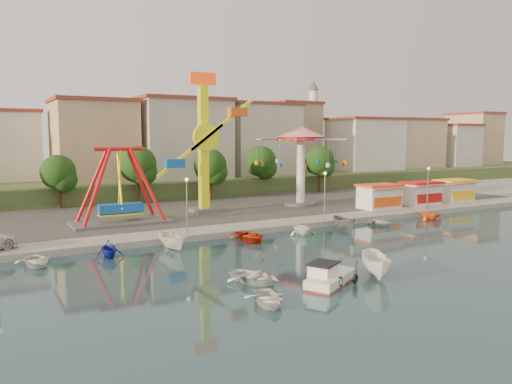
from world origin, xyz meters
TOP-DOWN VIEW (x-y plane):
  - ground at (0.00, 0.00)m, footprint 200.00×200.00m
  - quay_deck at (0.00, 62.00)m, footprint 200.00×100.00m
  - asphalt_pad at (0.00, 30.00)m, footprint 90.00×28.00m
  - hill_terrace at (0.00, 67.00)m, footprint 200.00×60.00m
  - pirate_ship_ride at (-12.04, 21.54)m, footprint 10.00×5.00m
  - kamikaze_tower at (-0.87, 24.25)m, footprint 8.25×3.10m
  - wave_swinger at (12.24, 23.82)m, footprint 11.60×11.60m
  - booth_left at (19.23, 16.49)m, footprint 5.40×3.78m
  - booth_mid at (26.67, 16.49)m, footprint 5.40×3.78m
  - booth_right at (33.28, 16.49)m, footprint 5.40×3.78m
  - lamp_post_1 at (-8.00, 13.00)m, footprint 0.14×0.14m
  - lamp_post_2 at (8.00, 13.00)m, footprint 0.14×0.14m
  - lamp_post_3 at (24.00, 13.00)m, footprint 0.14×0.14m
  - tree_1 at (-16.00, 36.24)m, footprint 4.35×4.35m
  - tree_2 at (-6.00, 35.81)m, footprint 5.02×5.02m
  - tree_3 at (4.00, 34.36)m, footprint 4.68×4.68m
  - tree_4 at (14.00, 37.35)m, footprint 4.86×4.86m
  - tree_5 at (24.00, 35.54)m, footprint 4.83×4.83m
  - building_1 at (-21.33, 51.38)m, footprint 12.33×9.01m
  - building_2 at (-8.19, 51.96)m, footprint 11.95×9.28m
  - building_3 at (5.60, 48.80)m, footprint 12.59×10.50m
  - building_4 at (19.07, 52.20)m, footprint 10.75×9.23m
  - building_5 at (32.37, 50.33)m, footprint 12.77×10.96m
  - building_6 at (44.15, 48.77)m, footprint 8.23×8.98m
  - building_7 at (56.03, 53.70)m, footprint 11.59×10.93m
  - building_8 at (69.93, 47.19)m, footprint 12.84×9.28m
  - building_9 at (83.46, 49.95)m, footprint 12.95×9.17m
  - minaret at (36.00, 54.00)m, footprint 2.80×2.80m
  - cabin_motorboat at (-5.19, -4.89)m, footprint 4.97×3.86m
  - rowboat_a at (-9.19, -2.11)m, footprint 4.01×4.63m
  - rowboat_b at (-10.68, -6.24)m, footprint 3.30×3.94m
  - skiff at (-1.35, -5.15)m, footprint 3.88×4.75m
  - moored_boat_0 at (-21.45, 9.80)m, footprint 2.92×3.83m
  - moored_boat_1 at (-16.04, 9.80)m, footprint 2.39×2.77m
  - moored_boat_2 at (-10.61, 9.80)m, footprint 1.98×4.07m
  - moored_boat_3 at (-3.05, 9.80)m, footprint 2.99×4.18m
  - moored_boat_4 at (2.71, 9.80)m, footprint 2.64×3.03m
  - moored_boat_5 at (8.14, 9.80)m, footprint 1.87×3.82m
  - moored_boat_6 at (13.16, 9.80)m, footprint 2.73×3.65m
  - moored_boat_7 at (20.62, 9.80)m, footprint 3.12×3.42m

SIDE VIEW (x-z plane):
  - ground at x=0.00m, z-range 0.00..0.00m
  - quay_deck at x=0.00m, z-range 0.00..0.60m
  - rowboat_b at x=-10.68m, z-range 0.00..0.70m
  - moored_boat_6 at x=13.16m, z-range 0.00..0.72m
  - moored_boat_0 at x=-21.45m, z-range 0.00..0.74m
  - rowboat_a at x=-9.19m, z-range 0.00..0.80m
  - moored_boat_3 at x=-3.05m, z-range 0.00..0.86m
  - cabin_motorboat at x=-5.19m, z-range -0.39..1.27m
  - asphalt_pad at x=0.00m, z-range 0.60..0.61m
  - moored_boat_5 at x=8.14m, z-range 0.00..1.42m
  - moored_boat_1 at x=-16.04m, z-range 0.00..1.45m
  - moored_boat_2 at x=-10.61m, z-range 0.00..1.51m
  - moored_boat_7 at x=20.62m, z-range 0.00..1.54m
  - moored_boat_4 at x=2.71m, z-range 0.00..1.56m
  - skiff at x=-1.35m, z-range 0.00..1.75m
  - hill_terrace at x=0.00m, z-range 0.00..3.00m
  - booth_left at x=19.23m, z-range 0.62..3.70m
  - booth_mid at x=26.67m, z-range 0.62..3.70m
  - booth_right at x=33.28m, z-range 0.62..3.70m
  - lamp_post_1 at x=-8.00m, z-range 0.60..5.60m
  - lamp_post_2 at x=8.00m, z-range 0.60..5.60m
  - lamp_post_3 at x=24.00m, z-range 0.60..5.60m
  - pirate_ship_ride at x=-12.04m, z-range 0.39..8.39m
  - tree_1 at x=-16.00m, z-range 1.80..8.60m
  - tree_3 at x=4.00m, z-range 1.90..9.21m
  - tree_5 at x=24.00m, z-range 1.94..9.48m
  - tree_4 at x=14.00m, z-range 1.95..9.55m
  - tree_2 at x=-6.00m, z-range 1.99..9.84m
  - building_1 at x=-21.33m, z-range 3.00..11.63m
  - building_7 at x=56.03m, z-range 3.00..11.76m
  - building_3 at x=5.60m, z-range 3.00..12.20m
  - building_9 at x=83.46m, z-range 3.00..12.21m
  - building_4 at x=19.07m, z-range 3.00..12.24m
  - wave_swinger at x=12.24m, z-range 3.00..13.40m
  - kamikaze_tower at x=-0.87m, z-range 0.15..16.65m
  - building_5 at x=32.37m, z-range 3.00..14.21m
  - building_2 at x=-8.19m, z-range 3.00..14.23m
  - building_6 at x=44.15m, z-range 3.00..15.36m
  - building_8 at x=69.93m, z-range 3.00..15.58m
  - minaret at x=36.00m, z-range 3.55..21.55m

